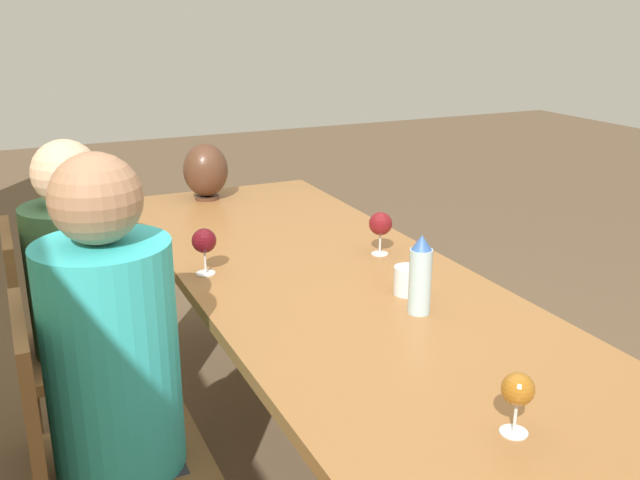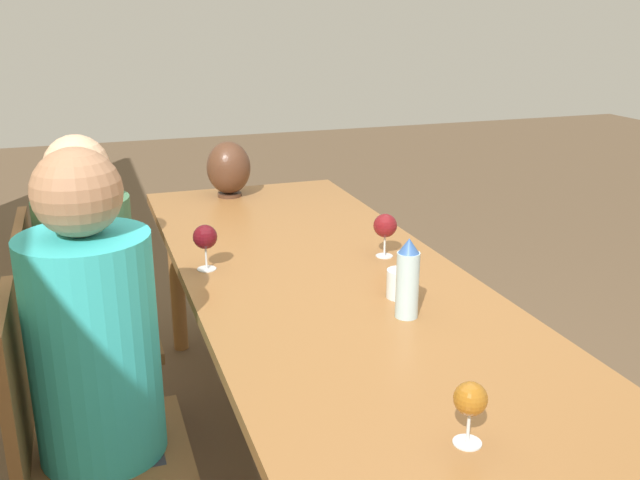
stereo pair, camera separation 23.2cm
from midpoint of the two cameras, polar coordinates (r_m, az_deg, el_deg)
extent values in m
cube|color=#936033|center=(2.22, 4.38, -4.27)|extent=(2.70, 0.89, 0.04)
cylinder|color=#936033|center=(3.56, 1.49, -1.89)|extent=(0.07, 0.07, 0.71)
cylinder|color=#936033|center=(3.39, -9.48, -3.15)|extent=(0.07, 0.07, 0.71)
cylinder|color=#ADCCD6|center=(2.00, 10.34, -3.63)|extent=(0.06, 0.06, 0.19)
cone|color=#33599E|center=(1.96, 10.53, -0.50)|extent=(0.06, 0.06, 0.04)
cylinder|color=silver|center=(2.14, 9.53, -3.52)|extent=(0.08, 0.08, 0.09)
cylinder|color=#4C2D1E|center=(3.26, -5.22, 3.61)|extent=(0.11, 0.11, 0.01)
ellipsoid|color=#4C2D1E|center=(3.23, -5.28, 5.77)|extent=(0.20, 0.20, 0.24)
cylinder|color=silver|center=(1.52, 16.17, -15.43)|extent=(0.06, 0.06, 0.00)
cylinder|color=silver|center=(1.51, 16.29, -14.28)|extent=(0.01, 0.01, 0.07)
sphere|color=#995B19|center=(1.47, 16.51, -12.19)|extent=(0.07, 0.07, 0.07)
cylinder|color=silver|center=(2.49, 7.83, -1.31)|extent=(0.06, 0.06, 0.00)
cylinder|color=silver|center=(2.48, 7.87, -0.47)|extent=(0.01, 0.01, 0.07)
sphere|color=maroon|center=(2.45, 7.95, 1.11)|extent=(0.08, 0.08, 0.08)
cylinder|color=silver|center=(2.36, -6.29, -2.37)|extent=(0.06, 0.06, 0.00)
cylinder|color=silver|center=(2.35, -6.32, -1.46)|extent=(0.01, 0.01, 0.08)
sphere|color=#510C14|center=(2.32, -6.38, 0.20)|extent=(0.08, 0.08, 0.08)
cube|color=brown|center=(2.06, -13.57, -16.48)|extent=(0.44, 0.44, 0.04)
cube|color=brown|center=(1.93, -20.14, -11.06)|extent=(0.40, 0.03, 0.45)
cylinder|color=brown|center=(2.36, -8.83, -17.81)|extent=(0.04, 0.04, 0.41)
cube|color=brown|center=(2.69, -15.16, -7.88)|extent=(0.44, 0.44, 0.04)
cube|color=brown|center=(2.59, -20.02, -3.44)|extent=(0.40, 0.03, 0.45)
cylinder|color=brown|center=(2.64, -10.21, -13.55)|extent=(0.04, 0.04, 0.41)
cylinder|color=brown|center=(2.97, -11.38, -9.81)|extent=(0.04, 0.04, 0.41)
cylinder|color=brown|center=(2.63, -18.68, -14.48)|extent=(0.04, 0.04, 0.41)
cylinder|color=brown|center=(2.96, -18.81, -10.60)|extent=(0.04, 0.04, 0.41)
cylinder|color=#33B7BC|center=(1.89, -14.30, -8.44)|extent=(0.33, 0.33, 0.60)
sphere|color=#9E7051|center=(1.75, -15.34, 3.65)|extent=(0.22, 0.22, 0.22)
cube|color=#2D2D38|center=(2.78, -13.62, -11.54)|extent=(0.24, 0.18, 0.45)
cylinder|color=#3D704C|center=(2.58, -15.67, -2.35)|extent=(0.32, 0.32, 0.51)
sphere|color=#D6A884|center=(2.48, -16.39, 5.59)|extent=(0.22, 0.22, 0.22)
camera|label=1|loc=(0.12, -87.14, 0.95)|focal=40.00mm
camera|label=2|loc=(0.12, 92.86, -0.95)|focal=40.00mm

